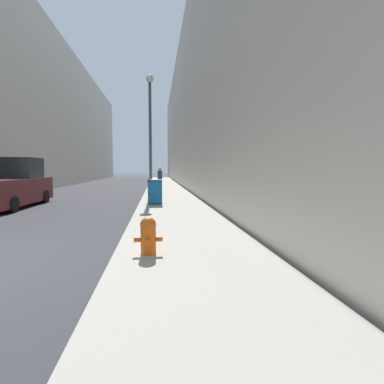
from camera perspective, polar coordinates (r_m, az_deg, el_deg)
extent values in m
cube|color=#9E998E|center=(22.84, -5.04, 0.46)|extent=(2.90, 60.00, 0.12)
cube|color=beige|center=(34.47, -32.53, 12.64)|extent=(12.00, 60.00, 13.91)
cube|color=beige|center=(32.27, 8.37, 13.73)|extent=(12.00, 60.00, 13.74)
cylinder|color=#D15614|center=(5.53, -8.32, -9.15)|extent=(0.27, 0.27, 0.48)
sphere|color=#D15614|center=(5.46, -8.36, -6.20)|extent=(0.29, 0.29, 0.29)
cylinder|color=#D15614|center=(5.45, -8.37, -5.30)|extent=(0.08, 0.08, 0.06)
cylinder|color=#D15614|center=(5.33, -8.38, -9.40)|extent=(0.11, 0.12, 0.11)
cylinder|color=#D15614|center=(5.53, -10.39, -8.91)|extent=(0.12, 0.09, 0.09)
cylinder|color=#D15614|center=(5.52, -6.25, -8.89)|extent=(0.12, 0.09, 0.09)
cube|color=#19609E|center=(13.20, -7.06, -0.03)|extent=(0.61, 0.62, 0.95)
cube|color=navy|center=(13.16, -7.08, 2.19)|extent=(0.63, 0.64, 0.08)
cylinder|color=black|center=(13.50, -8.14, -1.75)|extent=(0.05, 0.16, 0.16)
cylinder|color=black|center=(13.50, -5.94, -1.73)|extent=(0.05, 0.16, 0.16)
cylinder|color=#4C4C51|center=(16.93, -7.83, -0.34)|extent=(0.30, 0.30, 0.25)
cylinder|color=#4C4C51|center=(16.94, -7.94, 9.83)|extent=(0.16, 0.16, 6.26)
sphere|color=silver|center=(17.56, -8.06, 20.61)|extent=(0.42, 0.42, 0.42)
cube|color=#561919|center=(14.95, -32.09, 0.14)|extent=(2.19, 5.23, 1.05)
cube|color=black|center=(15.75, -30.82, 3.97)|extent=(2.01, 1.67, 0.92)
cylinder|color=black|center=(16.08, -26.27, -0.75)|extent=(0.24, 0.64, 0.64)
cylinder|color=black|center=(13.09, -31.02, -2.03)|extent=(0.24, 0.64, 0.64)
cube|color=#2D3347|center=(21.14, -6.12, 1.36)|extent=(0.28, 0.20, 0.78)
cube|color=#333338|center=(21.11, -6.14, 3.26)|extent=(0.33, 0.20, 0.62)
sphere|color=tan|center=(21.11, -6.15, 4.39)|extent=(0.21, 0.21, 0.21)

